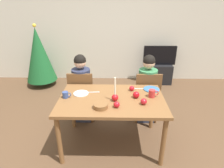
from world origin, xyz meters
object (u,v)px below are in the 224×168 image
(chair_right, at_px, (147,94))
(christmas_tree, at_px, (39,55))
(chair_left, at_px, (82,93))
(apple_by_left_plate, at_px, (144,101))
(person_right_child, at_px, (147,90))
(mug_left, at_px, (66,95))
(dining_table, at_px, (112,104))
(apple_far_edge, at_px, (136,95))
(plate_right, at_px, (151,89))
(mug_right, at_px, (152,93))
(tv, at_px, (160,55))
(apple_by_right_mug, at_px, (117,105))
(tv_stand, at_px, (158,73))
(candle_centerpiece, at_px, (115,96))
(bowl_walnuts, at_px, (101,106))
(plate_left, at_px, (81,93))
(person_left_child, at_px, (82,89))
(apple_near_candle, at_px, (132,88))

(chair_right, bearing_deg, christmas_tree, 147.59)
(chair_left, relative_size, apple_by_left_plate, 11.03)
(chair_left, xyz_separation_m, person_right_child, (1.09, 0.03, 0.06))
(chair_right, distance_m, person_right_child, 0.07)
(mug_left, bearing_deg, dining_table, -0.68)
(chair_right, relative_size, christmas_tree, 0.61)
(apple_by_left_plate, relative_size, apple_far_edge, 0.92)
(plate_right, height_order, mug_right, mug_right)
(dining_table, xyz_separation_m, tv, (1.12, 2.30, 0.04))
(apple_by_right_mug, bearing_deg, apple_by_left_plate, 13.28)
(apple_by_left_plate, bearing_deg, chair_left, 140.46)
(tv_stand, bearing_deg, candle_centerpiece, -114.53)
(plate_right, xyz_separation_m, mug_left, (-1.19, -0.28, 0.04))
(person_right_child, relative_size, plate_right, 5.10)
(christmas_tree, bearing_deg, bowl_walnuts, -55.11)
(chair_right, xyz_separation_m, apple_by_right_mug, (-0.51, -0.84, 0.28))
(chair_right, bearing_deg, bowl_walnuts, -129.43)
(person_right_child, xyz_separation_m, plate_left, (-1.00, -0.51, 0.19))
(person_right_child, height_order, mug_right, person_right_child)
(person_right_child, bearing_deg, person_left_child, 180.00)
(tv_stand, bearing_deg, apple_far_edge, -109.29)
(tv_stand, height_order, mug_right, mug_right)
(plate_left, relative_size, apple_by_right_mug, 2.71)
(tv, bearing_deg, person_right_child, -108.28)
(tv_stand, distance_m, bowl_walnuts, 2.89)
(chair_left, bearing_deg, apple_by_right_mug, -55.34)
(plate_left, height_order, mug_right, mug_right)
(chair_left, xyz_separation_m, tv, (1.64, 1.69, 0.20))
(plate_left, bearing_deg, candle_centerpiece, -21.66)
(dining_table, bearing_deg, christmas_tree, 130.09)
(chair_right, relative_size, tv_stand, 1.41)
(person_left_child, height_order, bowl_walnuts, person_left_child)
(apple_near_candle, height_order, apple_by_left_plate, apple_by_left_plate)
(mug_right, bearing_deg, person_left_child, 150.86)
(tv, relative_size, apple_by_left_plate, 9.69)
(apple_by_right_mug, bearing_deg, person_right_child, 59.67)
(chair_left, bearing_deg, mug_left, -99.49)
(apple_by_left_plate, bearing_deg, tv_stand, 73.65)
(person_left_child, relative_size, apple_by_right_mug, 15.33)
(bowl_walnuts, bearing_deg, tv, 63.84)
(tv_stand, height_order, apple_by_right_mug, apple_by_right_mug)
(chair_right, xyz_separation_m, apple_by_left_plate, (-0.17, -0.76, 0.28))
(christmas_tree, height_order, plate_right, christmas_tree)
(tv, xyz_separation_m, apple_by_right_mug, (-1.06, -2.53, 0.08))
(tv, height_order, mug_left, tv)
(tv_stand, distance_m, apple_by_right_mug, 2.80)
(tv, height_order, apple_far_edge, tv)
(person_left_child, relative_size, apple_near_candle, 16.00)
(dining_table, height_order, apple_by_right_mug, apple_by_right_mug)
(person_left_child, relative_size, bowl_walnuts, 6.70)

